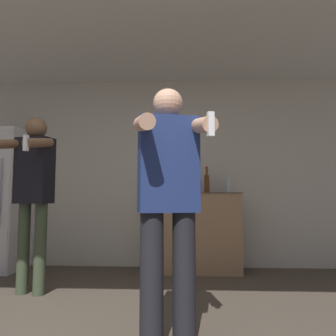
# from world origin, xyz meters

# --- Properties ---
(wall_back) EXTENTS (7.00, 0.06, 2.55)m
(wall_back) POSITION_xyz_m (0.00, 2.90, 1.27)
(wall_back) COLOR beige
(wall_back) RESTS_ON ground_plane
(ceiling_slab) EXTENTS (7.00, 3.39, 0.05)m
(ceiling_slab) POSITION_xyz_m (0.00, 1.44, 2.57)
(ceiling_slab) COLOR silver
(ceiling_slab) RESTS_ON wall_back
(counter) EXTENTS (1.15, 0.53, 0.98)m
(counter) POSITION_xyz_m (0.79, 2.62, 0.49)
(counter) COLOR #997551
(counter) RESTS_ON ground_plane
(bottle_brown_liquor) EXTENTS (0.06, 0.06, 0.33)m
(bottle_brown_liquor) POSITION_xyz_m (0.95, 2.56, 1.11)
(bottle_brown_liquor) COLOR #563314
(bottle_brown_liquor) RESTS_ON counter
(bottle_tall_gin) EXTENTS (0.08, 0.08, 0.25)m
(bottle_tall_gin) POSITION_xyz_m (0.84, 2.56, 1.08)
(bottle_tall_gin) COLOR maroon
(bottle_tall_gin) RESTS_ON counter
(bottle_short_whiskey) EXTENTS (0.06, 0.06, 0.23)m
(bottle_short_whiskey) POSITION_xyz_m (1.22, 2.56, 1.07)
(bottle_short_whiskey) COLOR silver
(bottle_short_whiskey) RESTS_ON counter
(bottle_red_label) EXTENTS (0.08, 0.08, 0.33)m
(bottle_red_label) POSITION_xyz_m (0.63, 2.56, 1.12)
(bottle_red_label) COLOR black
(bottle_red_label) RESTS_ON counter
(bottle_clear_vodka) EXTENTS (0.06, 0.06, 0.25)m
(bottle_clear_vodka) POSITION_xyz_m (0.53, 2.56, 1.08)
(bottle_clear_vodka) COLOR silver
(bottle_clear_vodka) RESTS_ON counter
(person_woman_foreground) EXTENTS (0.53, 0.53, 1.64)m
(person_woman_foreground) POSITION_xyz_m (0.56, 0.53, 0.91)
(person_woman_foreground) COLOR black
(person_woman_foreground) RESTS_ON ground_plane
(person_man_side) EXTENTS (0.47, 0.53, 1.72)m
(person_man_side) POSITION_xyz_m (-0.81, 1.55, 1.04)
(person_man_side) COLOR #38422D
(person_man_side) RESTS_ON ground_plane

